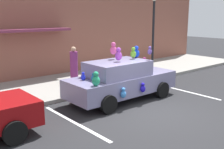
# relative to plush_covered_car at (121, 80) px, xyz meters

# --- Properties ---
(ground_plane) EXTENTS (60.00, 60.00, 0.00)m
(ground_plane) POSITION_rel_plush_covered_car_xyz_m (-0.15, -1.77, -0.81)
(ground_plane) COLOR #262628
(sidewalk) EXTENTS (24.00, 4.00, 0.15)m
(sidewalk) POSITION_rel_plush_covered_car_xyz_m (-0.15, 3.23, -0.74)
(sidewalk) COLOR gray
(sidewalk) RESTS_ON ground
(storefront_building) EXTENTS (24.00, 1.25, 6.40)m
(storefront_building) POSITION_rel_plush_covered_car_xyz_m (-0.16, 5.37, 2.38)
(storefront_building) COLOR brown
(storefront_building) RESTS_ON ground
(parking_stripe_front) EXTENTS (0.12, 3.60, 0.01)m
(parking_stripe_front) POSITION_rel_plush_covered_car_xyz_m (2.94, -0.77, -0.81)
(parking_stripe_front) COLOR silver
(parking_stripe_front) RESTS_ON ground
(parking_stripe_rear) EXTENTS (0.12, 3.60, 0.01)m
(parking_stripe_rear) POSITION_rel_plush_covered_car_xyz_m (-2.64, -0.77, -0.81)
(parking_stripe_rear) COLOR silver
(parking_stripe_rear) RESTS_ON ground
(plush_covered_car) EXTENTS (4.48, 1.99, 2.22)m
(plush_covered_car) POSITION_rel_plush_covered_car_xyz_m (0.00, 0.00, 0.00)
(plush_covered_car) COLOR slate
(plush_covered_car) RESTS_ON ground
(teddy_bear_on_sidewalk) EXTENTS (0.30, 0.25, 0.57)m
(teddy_bear_on_sidewalk) POSITION_rel_plush_covered_car_xyz_m (1.73, 2.09, -0.40)
(teddy_bear_on_sidewalk) COLOR beige
(teddy_bear_on_sidewalk) RESTS_ON sidewalk
(street_lamp_post) EXTENTS (0.28, 0.28, 4.05)m
(street_lamp_post) POSITION_rel_plush_covered_car_xyz_m (3.75, 1.73, 1.80)
(street_lamp_post) COLOR black
(street_lamp_post) RESTS_ON sidewalk
(pedestrian_near_shopfront) EXTENTS (0.34, 0.34, 1.72)m
(pedestrian_near_shopfront) POSITION_rel_plush_covered_car_xyz_m (-0.38, 2.75, 0.14)
(pedestrian_near_shopfront) COLOR #792C69
(pedestrian_near_shopfront) RESTS_ON sidewalk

